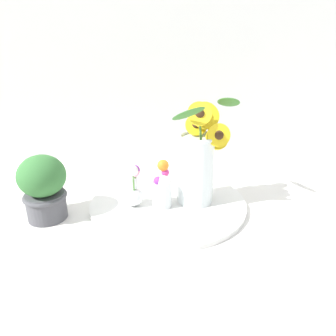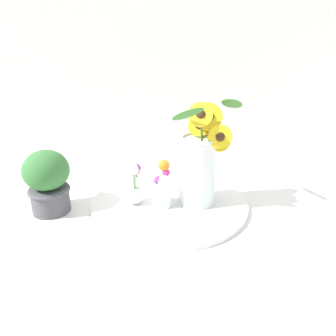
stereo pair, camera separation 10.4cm
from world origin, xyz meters
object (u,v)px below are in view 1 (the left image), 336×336
object	(u,v)px
serving_tray	(168,203)
potted_plant	(43,186)
vase_small_center	(162,188)
vase_bulb_right	(134,188)
mason_jar_sunflowers	(197,162)

from	to	relation	value
serving_tray	potted_plant	bearing A→B (deg)	-175.41
vase_small_center	vase_bulb_right	world-z (taller)	vase_small_center
serving_tray	vase_bulb_right	size ratio (longest dim) A/B	3.49
vase_small_center	potted_plant	world-z (taller)	potted_plant
mason_jar_sunflowers	vase_bulb_right	distance (m)	0.22
mason_jar_sunflowers	potted_plant	size ratio (longest dim) A/B	1.75
vase_small_center	mason_jar_sunflowers	bearing A→B (deg)	11.44
serving_tray	vase_bulb_right	distance (m)	0.13
serving_tray	vase_bulb_right	xyz separation A→B (m)	(-0.11, -0.02, 0.07)
serving_tray	mason_jar_sunflowers	xyz separation A→B (m)	(0.09, -0.01, 0.15)
serving_tray	potted_plant	world-z (taller)	potted_plant
mason_jar_sunflowers	vase_bulb_right	world-z (taller)	mason_jar_sunflowers
mason_jar_sunflowers	potted_plant	xyz separation A→B (m)	(-0.48, -0.02, -0.05)
vase_bulb_right	potted_plant	bearing A→B (deg)	-177.03
mason_jar_sunflowers	vase_bulb_right	xyz separation A→B (m)	(-0.21, -0.01, -0.08)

